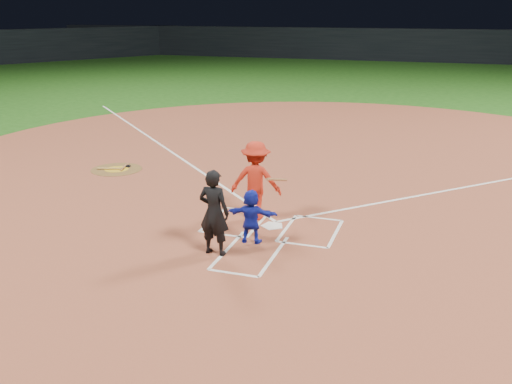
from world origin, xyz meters
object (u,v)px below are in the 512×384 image
(home_plate, at_px, (272,226))
(catcher, at_px, (251,216))
(batter_at_plate, at_px, (256,181))
(umpire, at_px, (214,213))
(on_deck_circle, at_px, (117,169))

(home_plate, distance_m, catcher, 1.30)
(catcher, relative_size, batter_at_plate, 0.63)
(umpire, bearing_deg, home_plate, -105.01)
(home_plate, distance_m, umpire, 2.33)
(home_plate, bearing_deg, umpire, 69.76)
(catcher, xyz_separation_m, umpire, (-0.56, -0.87, 0.33))
(umpire, relative_size, batter_at_plate, 0.95)
(umpire, bearing_deg, batter_at_plate, -88.43)
(home_plate, bearing_deg, batter_at_plate, -36.42)
(home_plate, height_order, catcher, catcher)
(catcher, distance_m, batter_at_plate, 1.64)
(catcher, height_order, batter_at_plate, batter_at_plate)
(on_deck_circle, relative_size, batter_at_plate, 0.84)
(batter_at_plate, bearing_deg, umpire, -93.65)
(on_deck_circle, bearing_deg, catcher, -35.23)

